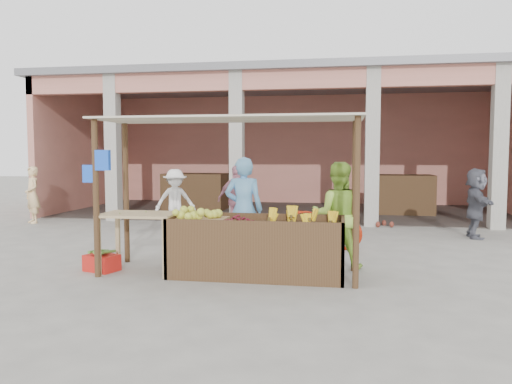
% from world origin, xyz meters
% --- Properties ---
extents(ground, '(60.00, 60.00, 0.00)m').
position_xyz_m(ground, '(0.00, 0.00, 0.00)').
color(ground, slate).
rests_on(ground, ground).
extents(market_building, '(14.40, 6.40, 4.20)m').
position_xyz_m(market_building, '(0.05, 8.93, 2.70)').
color(market_building, tan).
rests_on(market_building, ground).
extents(fruit_stall, '(2.60, 0.95, 0.80)m').
position_xyz_m(fruit_stall, '(0.50, 0.00, 0.40)').
color(fruit_stall, '#4C341E').
rests_on(fruit_stall, ground).
extents(stall_awning, '(4.09, 1.35, 2.39)m').
position_xyz_m(stall_awning, '(-0.01, 0.06, 1.98)').
color(stall_awning, '#4C341E').
rests_on(stall_awning, ground).
extents(banana_heap, '(1.02, 0.55, 0.18)m').
position_xyz_m(banana_heap, '(1.12, 0.05, 0.89)').
color(banana_heap, yellow).
rests_on(banana_heap, fruit_stall).
extents(melon_tray, '(0.83, 0.72, 0.21)m').
position_xyz_m(melon_tray, '(-0.41, -0.03, 0.90)').
color(melon_tray, '#A07C52').
rests_on(melon_tray, fruit_stall).
extents(berry_heap, '(0.48, 0.39, 0.15)m').
position_xyz_m(berry_heap, '(0.22, -0.04, 0.88)').
color(berry_heap, maroon).
rests_on(berry_heap, fruit_stall).
extents(side_table, '(1.17, 0.79, 0.93)m').
position_xyz_m(side_table, '(-1.33, -0.07, 0.78)').
color(side_table, tan).
rests_on(side_table, ground).
extents(papaya_pile, '(0.77, 0.44, 0.22)m').
position_xyz_m(papaya_pile, '(-1.33, -0.07, 1.04)').
color(papaya_pile, '#3F7E29').
rests_on(papaya_pile, side_table).
extents(red_crate, '(0.58, 0.50, 0.26)m').
position_xyz_m(red_crate, '(-1.97, -0.08, 0.13)').
color(red_crate, red).
rests_on(red_crate, ground).
extents(plantain_bundle, '(0.38, 0.26, 0.08)m').
position_xyz_m(plantain_bundle, '(-1.97, -0.08, 0.29)').
color(plantain_bundle, '#51832F').
rests_on(plantain_bundle, red_crate).
extents(produce_sacks, '(0.77, 0.72, 0.59)m').
position_xyz_m(produce_sacks, '(2.83, 5.55, 0.29)').
color(produce_sacks, maroon).
rests_on(produce_sacks, ground).
extents(vendor_blue, '(0.74, 0.56, 1.91)m').
position_xyz_m(vendor_blue, '(0.11, 0.98, 0.96)').
color(vendor_blue, '#5F9FD2').
rests_on(vendor_blue, ground).
extents(vendor_green, '(0.88, 0.52, 1.81)m').
position_xyz_m(vendor_green, '(1.69, 0.74, 0.90)').
color(vendor_green, '#9CCE42').
rests_on(vendor_green, ground).
extents(motorcycle, '(1.11, 2.07, 1.02)m').
position_xyz_m(motorcycle, '(1.24, 2.47, 0.51)').
color(motorcycle, '#9D1F09').
rests_on(motorcycle, ground).
extents(shopper_a, '(1.15, 0.91, 1.60)m').
position_xyz_m(shopper_a, '(-2.14, 3.97, 0.80)').
color(shopper_a, white).
rests_on(shopper_a, ground).
extents(shopper_b, '(1.11, 0.85, 1.68)m').
position_xyz_m(shopper_b, '(-0.67, 4.13, 0.84)').
color(shopper_b, '#C2778B').
rests_on(shopper_b, ground).
extents(shopper_d, '(0.70, 1.53, 1.62)m').
position_xyz_m(shopper_d, '(4.65, 4.19, 0.81)').
color(shopper_d, '#53545F').
rests_on(shopper_d, ground).
extents(shopper_e, '(0.74, 0.71, 1.58)m').
position_xyz_m(shopper_e, '(-6.35, 4.68, 0.79)').
color(shopper_e, '#F7CA8A').
rests_on(shopper_e, ground).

